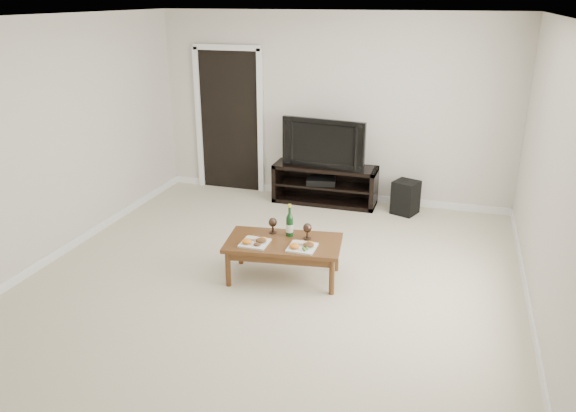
{
  "coord_description": "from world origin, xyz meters",
  "views": [
    {
      "loc": [
        1.67,
        -4.85,
        2.78
      ],
      "look_at": [
        0.06,
        0.43,
        0.7
      ],
      "focal_mm": 35.0,
      "sensor_mm": 36.0,
      "label": 1
    }
  ],
  "objects_px": {
    "media_console": "(325,184)",
    "coffee_table": "(284,260)",
    "subwoofer": "(406,197)",
    "television": "(326,142)"
  },
  "relations": [
    {
      "from": "media_console",
      "to": "coffee_table",
      "type": "height_order",
      "value": "media_console"
    },
    {
      "from": "television",
      "to": "subwoofer",
      "type": "distance_m",
      "value": 1.32
    },
    {
      "from": "television",
      "to": "subwoofer",
      "type": "bearing_deg",
      "value": 3.18
    },
    {
      "from": "media_console",
      "to": "subwoofer",
      "type": "relative_size",
      "value": 3.19
    },
    {
      "from": "media_console",
      "to": "subwoofer",
      "type": "distance_m",
      "value": 1.14
    },
    {
      "from": "television",
      "to": "coffee_table",
      "type": "relative_size",
      "value": 1.01
    },
    {
      "from": "television",
      "to": "coffee_table",
      "type": "xyz_separation_m",
      "value": [
        0.12,
        -2.34,
        -0.68
      ]
    },
    {
      "from": "subwoofer",
      "to": "coffee_table",
      "type": "bearing_deg",
      "value": -93.17
    },
    {
      "from": "coffee_table",
      "to": "television",
      "type": "bearing_deg",
      "value": 93.02
    },
    {
      "from": "media_console",
      "to": "coffee_table",
      "type": "xyz_separation_m",
      "value": [
        0.12,
        -2.34,
        -0.07
      ]
    }
  ]
}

